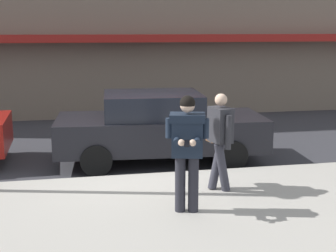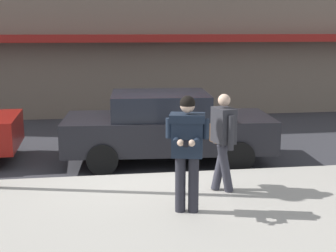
# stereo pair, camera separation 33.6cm
# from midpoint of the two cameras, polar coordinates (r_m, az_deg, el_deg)

# --- Properties ---
(ground_plane) EXTENTS (80.00, 80.00, 0.00)m
(ground_plane) POSITION_cam_midpoint_polar(r_m,az_deg,el_deg) (9.38, -4.47, -6.27)
(ground_plane) COLOR #333338
(sidewalk) EXTENTS (32.00, 5.30, 0.14)m
(sidewalk) POSITION_cam_midpoint_polar(r_m,az_deg,el_deg) (6.94, 6.79, -12.39)
(sidewalk) COLOR #A8A399
(sidewalk) RESTS_ON ground
(curb_paint_line) EXTENTS (28.00, 0.12, 0.01)m
(curb_paint_line) POSITION_cam_midpoint_polar(r_m,az_deg,el_deg) (9.58, 1.48, -5.83)
(curb_paint_line) COLOR silver
(curb_paint_line) RESTS_ON ground
(parked_sedan_mid) EXTENTS (4.61, 2.15, 1.54)m
(parked_sedan_mid) POSITION_cam_midpoint_polar(r_m,az_deg,el_deg) (10.26, -2.05, -0.09)
(parked_sedan_mid) COLOR black
(parked_sedan_mid) RESTS_ON ground
(man_texting_on_phone) EXTENTS (0.63, 0.63, 1.81)m
(man_texting_on_phone) POSITION_cam_midpoint_polar(r_m,az_deg,el_deg) (6.98, 0.97, -1.89)
(man_texting_on_phone) COLOR #23232B
(man_texting_on_phone) RESTS_ON sidewalk
(pedestrian_with_bag) EXTENTS (0.40, 0.72, 1.70)m
(pedestrian_with_bag) POSITION_cam_midpoint_polar(r_m,az_deg,el_deg) (8.02, 5.12, -1.19)
(pedestrian_with_bag) COLOR #33333D
(pedestrian_with_bag) RESTS_ON sidewalk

